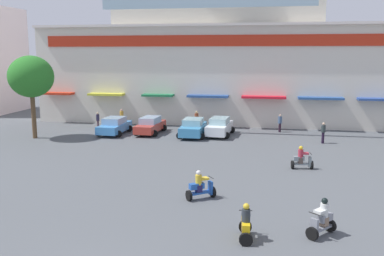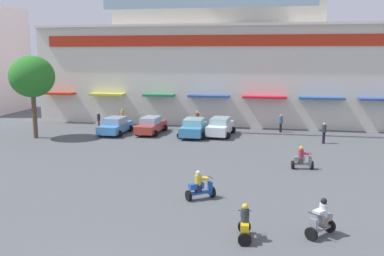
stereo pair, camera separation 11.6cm
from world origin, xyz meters
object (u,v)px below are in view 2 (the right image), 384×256
at_px(parked_car_0, 115,126).
at_px(pedestrian_4, 123,116).
at_px(parked_car_1, 151,125).
at_px(parked_car_3, 220,127).
at_px(plaza_tree_0, 32,77).
at_px(scooter_rider_6, 245,225).
at_px(pedestrian_0, 281,122).
at_px(parked_car_2, 194,128).
at_px(pedestrian_3, 324,132).
at_px(scooter_rider_0, 302,160).
at_px(scooter_rider_4, 200,187).
at_px(scooter_rider_7, 321,221).
at_px(pedestrian_2, 99,119).
at_px(pedestrian_1, 197,119).

relative_size(parked_car_0, pedestrian_4, 2.56).
distance_m(parked_car_1, parked_car_3, 6.22).
xyz_separation_m(plaza_tree_0, scooter_rider_6, (18.63, -16.63, -4.56)).
bearing_deg(plaza_tree_0, pedestrian_4, 54.19).
height_order(plaza_tree_0, pedestrian_0, plaza_tree_0).
height_order(parked_car_0, parked_car_2, parked_car_2).
xyz_separation_m(parked_car_0, pedestrian_4, (-0.87, 4.34, 0.19)).
height_order(parked_car_2, pedestrian_0, pedestrian_0).
bearing_deg(pedestrian_0, parked_car_0, -166.11).
bearing_deg(parked_car_2, pedestrian_3, -4.84).
relative_size(parked_car_0, scooter_rider_0, 2.92).
xyz_separation_m(scooter_rider_4, scooter_rider_6, (2.44, -4.23, -0.00)).
distance_m(parked_car_1, scooter_rider_0, 15.73).
height_order(scooter_rider_7, pedestrian_2, pedestrian_2).
distance_m(scooter_rider_4, pedestrian_0, 19.32).
distance_m(parked_car_3, scooter_rider_0, 11.55).
xyz_separation_m(scooter_rider_6, pedestrian_1, (-5.90, 23.74, 0.32)).
bearing_deg(scooter_rider_7, pedestrian_3, 82.89).
bearing_deg(plaza_tree_0, scooter_rider_6, -41.75).
distance_m(parked_car_0, pedestrian_4, 4.43).
xyz_separation_m(parked_car_2, scooter_rider_4, (3.08, -15.41, -0.17)).
bearing_deg(pedestrian_0, scooter_rider_6, -94.74).
distance_m(plaza_tree_0, parked_car_2, 14.15).
bearing_deg(pedestrian_4, parked_car_3, -18.38).
relative_size(pedestrian_0, pedestrian_3, 0.97).
bearing_deg(parked_car_0, parked_car_1, 15.70).
xyz_separation_m(plaza_tree_0, parked_car_3, (15.32, 3.81, -4.37)).
height_order(scooter_rider_7, pedestrian_0, pedestrian_0).
distance_m(parked_car_0, scooter_rider_0, 17.81).
relative_size(parked_car_2, pedestrian_4, 2.58).
relative_size(parked_car_1, pedestrian_0, 2.77).
height_order(parked_car_0, pedestrian_2, pedestrian_2).
bearing_deg(pedestrian_1, scooter_rider_0, -55.85).
bearing_deg(pedestrian_2, pedestrian_3, -8.44).
bearing_deg(parked_car_0, scooter_rider_4, -56.35).
height_order(scooter_rider_0, scooter_rider_7, scooter_rider_7).
xyz_separation_m(parked_car_1, scooter_rider_6, (9.54, -20.33, -0.15)).
xyz_separation_m(pedestrian_0, pedestrian_4, (-15.37, 0.75, 0.02)).
distance_m(pedestrian_1, pedestrian_3, 12.15).
relative_size(pedestrian_1, pedestrian_3, 0.97).
relative_size(scooter_rider_7, pedestrian_3, 0.91).
bearing_deg(pedestrian_0, scooter_rider_7, -87.34).
bearing_deg(scooter_rider_7, scooter_rider_0, 90.12).
bearing_deg(scooter_rider_6, pedestrian_1, 103.96).
distance_m(pedestrian_2, pedestrian_4, 2.64).
bearing_deg(parked_car_1, scooter_rider_6, -64.87).
bearing_deg(scooter_rider_4, parked_car_1, 113.79).
relative_size(pedestrian_2, pedestrian_4, 0.96).
height_order(parked_car_0, scooter_rider_7, scooter_rider_7).
bearing_deg(parked_car_1, pedestrian_0, 13.40).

